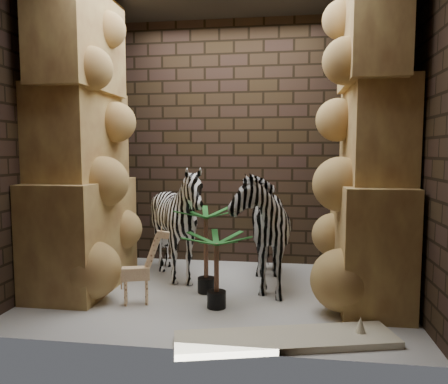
% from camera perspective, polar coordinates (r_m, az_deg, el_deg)
% --- Properties ---
extents(floor, '(3.50, 3.50, 0.00)m').
position_cam_1_polar(floor, '(4.41, -0.81, -13.12)').
color(floor, silver).
rests_on(floor, ground).
extents(wall_back, '(3.50, 0.00, 3.50)m').
position_cam_1_polar(wall_back, '(5.42, 1.28, 6.46)').
color(wall_back, black).
rests_on(wall_back, ground).
extents(wall_front, '(3.50, 0.00, 3.50)m').
position_cam_1_polar(wall_front, '(2.95, -4.74, 7.34)').
color(wall_front, black).
rests_on(wall_front, ground).
extents(wall_left, '(0.00, 3.00, 3.00)m').
position_cam_1_polar(wall_left, '(4.78, -22.16, 6.21)').
color(wall_left, black).
rests_on(wall_left, ground).
extents(wall_right, '(0.00, 3.00, 3.00)m').
position_cam_1_polar(wall_right, '(4.27, 23.21, 6.32)').
color(wall_right, black).
rests_on(wall_right, ground).
extents(rock_pillar_left, '(0.68, 1.30, 3.00)m').
position_cam_1_polar(rock_pillar_left, '(4.61, -18.39, 6.38)').
color(rock_pillar_left, tan).
rests_on(rock_pillar_left, floor).
extents(rock_pillar_right, '(0.58, 1.25, 3.00)m').
position_cam_1_polar(rock_pillar_right, '(4.19, 18.82, 6.49)').
color(rock_pillar_right, tan).
rests_on(rock_pillar_right, floor).
extents(zebra_right, '(0.83, 1.30, 1.43)m').
position_cam_1_polar(zebra_right, '(4.48, 4.48, -3.40)').
color(zebra_right, white).
rests_on(zebra_right, floor).
extents(zebra_left, '(1.22, 1.41, 1.13)m').
position_cam_1_polar(zebra_left, '(4.68, -6.10, -4.88)').
color(zebra_left, white).
rests_on(zebra_left, floor).
extents(giraffe_toy, '(0.40, 0.23, 0.73)m').
position_cam_1_polar(giraffe_toy, '(4.08, -11.53, -9.39)').
color(giraffe_toy, '#FFD39D').
rests_on(giraffe_toy, floor).
extents(palm_front, '(0.36, 0.36, 0.86)m').
position_cam_1_polar(palm_front, '(4.31, -2.37, -7.63)').
color(palm_front, '#175819').
rests_on(palm_front, floor).
extents(palm_back, '(0.36, 0.36, 0.68)m').
position_cam_1_polar(palm_back, '(3.92, -1.00, -10.25)').
color(palm_back, '#175819').
rests_on(palm_back, floor).
extents(surfboard, '(1.67, 0.80, 0.05)m').
position_cam_1_polar(surfboard, '(3.38, 8.12, -18.61)').
color(surfboard, beige).
rests_on(surfboard, floor).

